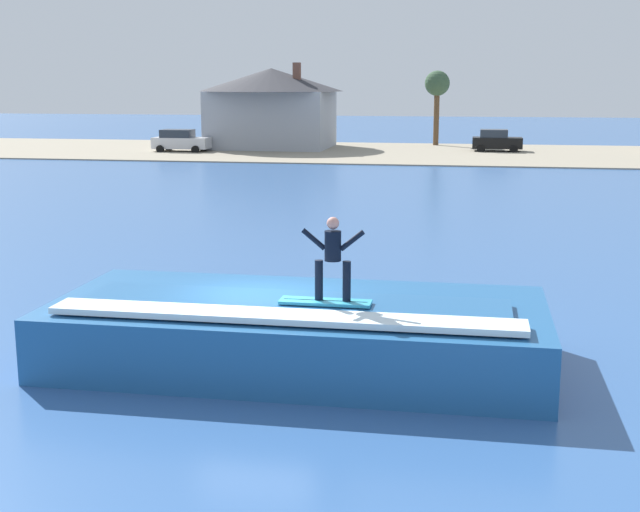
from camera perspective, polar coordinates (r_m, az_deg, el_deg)
name	(u,v)px	position (r m, az deg, el deg)	size (l,w,h in m)	color
ground_plane	(261,357)	(18.20, -3.93, -6.70)	(260.00, 260.00, 0.00)	#335B97
wave_crest	(298,332)	(17.51, -1.48, -5.06)	(9.95, 4.53, 1.46)	#225A93
surfboard	(325,302)	(16.64, 0.36, -3.07)	(1.79, 0.49, 0.06)	#33A5CC
surfer	(333,254)	(16.43, 0.86, 0.12)	(1.23, 0.32, 1.64)	black
shoreline_bank	(420,153)	(70.18, 6.70, 6.83)	(120.00, 21.14, 0.09)	gray
car_near_shore	(181,141)	(71.78, -9.26, 7.58)	(4.59, 2.27, 1.86)	silver
car_far_shore	(496,141)	(72.42, 11.66, 7.53)	(4.02, 2.25, 1.86)	black
house_with_chimney	(272,103)	(74.91, -3.24, 10.12)	(12.39, 12.39, 7.27)	#9EA3AD
tree_tall_bare	(437,87)	(78.41, 7.81, 11.11)	(2.23, 2.23, 6.69)	brown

